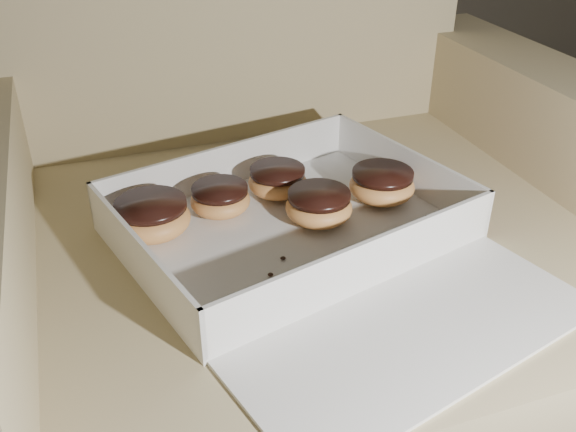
% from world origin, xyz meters
% --- Properties ---
extents(armchair, '(1.00, 0.85, 1.05)m').
position_xyz_m(armchair, '(-0.43, 0.76, 0.33)').
color(armchair, tan).
rests_on(armchair, floor).
extents(bakery_box, '(0.54, 0.60, 0.07)m').
position_xyz_m(bakery_box, '(-0.45, 0.63, 0.48)').
color(bakery_box, silver).
rests_on(bakery_box, armchair).
extents(donut_a, '(0.08, 0.08, 0.04)m').
position_xyz_m(donut_a, '(-0.55, 0.74, 0.50)').
color(donut_a, '#E69950').
rests_on(donut_a, bakery_box).
extents(donut_b, '(0.09, 0.09, 0.04)m').
position_xyz_m(donut_b, '(-0.45, 0.77, 0.50)').
color(donut_b, '#E69950').
rests_on(donut_b, bakery_box).
extents(donut_c, '(0.10, 0.10, 0.05)m').
position_xyz_m(donut_c, '(-0.65, 0.72, 0.50)').
color(donut_c, '#E69950').
rests_on(donut_c, bakery_box).
extents(donut_d, '(0.09, 0.09, 0.05)m').
position_xyz_m(donut_d, '(-0.42, 0.68, 0.50)').
color(donut_d, '#E69950').
rests_on(donut_d, bakery_box).
extents(donut_e, '(0.10, 0.10, 0.05)m').
position_xyz_m(donut_e, '(-0.31, 0.70, 0.50)').
color(donut_e, '#E69950').
rests_on(donut_e, bakery_box).
extents(crumb_a, '(0.01, 0.01, 0.00)m').
position_xyz_m(crumb_a, '(-0.50, 0.60, 0.48)').
color(crumb_a, black).
rests_on(crumb_a, bakery_box).
extents(crumb_b, '(0.01, 0.01, 0.00)m').
position_xyz_m(crumb_b, '(-0.33, 0.58, 0.48)').
color(crumb_b, black).
rests_on(crumb_b, bakery_box).
extents(crumb_c, '(0.01, 0.01, 0.00)m').
position_xyz_m(crumb_c, '(-0.53, 0.58, 0.48)').
color(crumb_c, black).
rests_on(crumb_c, bakery_box).
extents(crumb_d, '(0.01, 0.01, 0.00)m').
position_xyz_m(crumb_d, '(-0.40, 0.57, 0.48)').
color(crumb_d, black).
rests_on(crumb_d, bakery_box).
extents(crumb_e, '(0.01, 0.01, 0.00)m').
position_xyz_m(crumb_e, '(-0.28, 0.63, 0.48)').
color(crumb_e, black).
rests_on(crumb_e, bakery_box).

